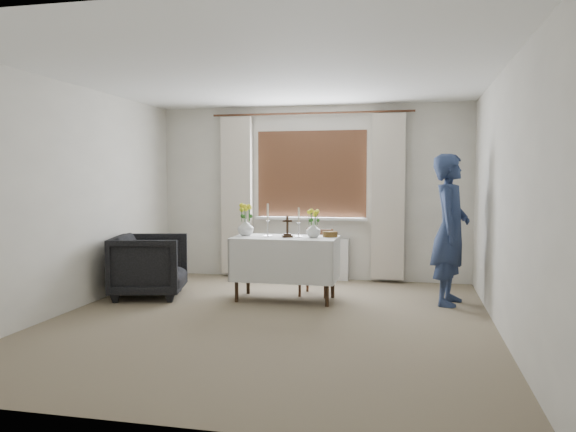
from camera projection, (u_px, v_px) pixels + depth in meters
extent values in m
plane|color=#817459|center=(269.00, 321.00, 5.77)|extent=(5.00, 5.00, 0.00)
cube|color=silver|center=(286.00, 268.00, 6.73)|extent=(1.24, 0.64, 0.76)
imported|color=black|center=(150.00, 266.00, 6.91)|extent=(1.03, 1.01, 0.78)
imported|color=navy|center=(450.00, 229.00, 6.48)|extent=(0.54, 0.71, 1.74)
cube|color=silver|center=(310.00, 259.00, 8.10)|extent=(1.10, 0.10, 0.60)
imported|color=silver|center=(246.00, 227.00, 6.86)|extent=(0.26, 0.26, 0.21)
imported|color=silver|center=(313.00, 230.00, 6.65)|extent=(0.17, 0.17, 0.18)
cylinder|color=brown|center=(330.00, 234.00, 6.72)|extent=(0.20, 0.20, 0.07)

